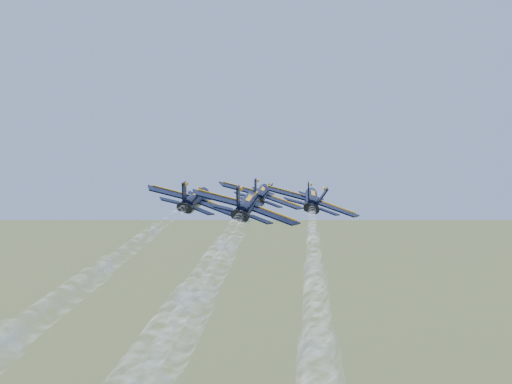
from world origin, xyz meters
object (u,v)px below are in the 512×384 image
(jet_lead, at_px, (261,194))
(jet_left, at_px, (196,199))
(jet_right, at_px, (311,200))
(jet_slot, at_px, (247,205))

(jet_lead, distance_m, jet_left, 15.73)
(jet_lead, bearing_deg, jet_right, -55.98)
(jet_left, bearing_deg, jet_lead, 54.01)
(jet_left, xyz_separation_m, jet_right, (17.12, 3.88, 0.00))
(jet_left, distance_m, jet_slot, 13.88)
(jet_lead, distance_m, jet_slot, 23.52)
(jet_slot, bearing_deg, jet_left, 129.03)
(jet_right, distance_m, jet_slot, 14.26)
(jet_left, bearing_deg, jet_right, 1.38)
(jet_left, relative_size, jet_right, 1.00)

